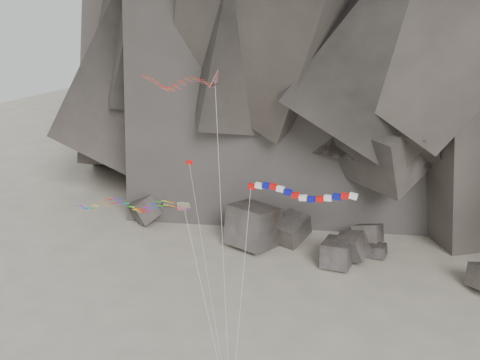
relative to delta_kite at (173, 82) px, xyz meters
The scene contains 5 objects.
boulder_field 43.64m from the delta_kite, 96.56° to the left, with size 67.46×14.14×8.68m.
delta_kite is the anchor object (origin of this frame).
banner_kite 15.11m from the delta_kite, ahead, with size 9.42×5.88×21.37m.
parafoil_kite 12.82m from the delta_kite, 157.00° to the right, with size 19.18×4.21×18.38m.
pennant_kite 11.56m from the delta_kite, 29.78° to the right, with size 6.71×4.17×22.42m.
Camera 1 is at (28.06, -42.87, 39.65)m, focal length 45.00 mm.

